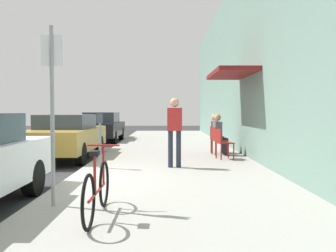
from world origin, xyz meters
TOP-DOWN VIEW (x-y plane):
  - ground_plane at (0.00, 0.00)m, footprint 60.00×60.00m
  - sidewalk_slab at (2.25, 2.00)m, footprint 4.50×32.00m
  - building_facade at (4.65, 2.01)m, footprint 1.40×32.00m
  - parked_car_1 at (-1.10, 3.80)m, footprint 1.80×4.40m
  - parked_car_2 at (-1.10, 10.13)m, footprint 1.80×4.40m
  - parking_meter at (0.45, 1.23)m, footprint 0.12×0.10m
  - street_sign at (0.40, -2.24)m, footprint 0.32×0.06m
  - bicycle_0 at (1.15, -2.82)m, footprint 0.46×1.71m
  - cafe_chair_0 at (3.67, 2.82)m, footprint 0.53×0.53m
  - cafe_chair_1 at (3.67, 3.81)m, footprint 0.50×0.50m
  - seated_patron_1 at (3.73, 3.81)m, footprint 0.46×0.40m
  - cafe_chair_2 at (3.67, 4.43)m, footprint 0.48×0.48m
  - seated_patron_2 at (3.73, 4.42)m, footprint 0.45×0.39m
  - pedestrian_standing at (2.26, 1.30)m, footprint 0.36×0.22m

SIDE VIEW (x-z plane):
  - ground_plane at x=0.00m, z-range 0.00..0.00m
  - sidewalk_slab at x=2.25m, z-range 0.00..0.12m
  - bicycle_0 at x=1.15m, z-range 0.03..0.93m
  - cafe_chair_0 at x=3.67m, z-range 0.19..1.06m
  - cafe_chair_1 at x=3.67m, z-range 0.19..1.06m
  - cafe_chair_2 at x=3.67m, z-range 0.19..1.06m
  - parked_car_1 at x=-1.10m, z-range 0.03..1.42m
  - parked_car_2 at x=-1.10m, z-range 0.02..1.47m
  - seated_patron_1 at x=3.73m, z-range 0.17..1.46m
  - seated_patron_2 at x=3.73m, z-range 0.17..1.46m
  - parking_meter at x=0.45m, z-range 0.23..1.55m
  - pedestrian_standing at x=2.26m, z-range 0.27..1.97m
  - street_sign at x=0.40m, z-range 0.34..2.94m
  - building_facade at x=4.65m, z-range 0.00..6.20m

